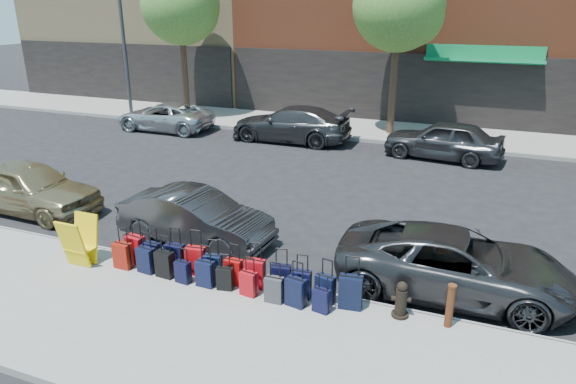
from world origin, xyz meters
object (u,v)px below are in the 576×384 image
at_px(tree_left, 183,7).
at_px(suitcase_front_5, 234,272).
at_px(tree_center, 402,8).
at_px(car_near_0, 29,187).
at_px(bollard, 450,305).
at_px(display_rack, 80,242).
at_px(car_far_1, 291,124).
at_px(car_near_2, 455,263).
at_px(car_near_1, 195,218).
at_px(car_far_2, 443,140).
at_px(streetlight, 125,23).
at_px(car_far_0, 165,117).
at_px(fire_hydrant, 401,300).

xyz_separation_m(tree_left, suitcase_front_5, (9.86, -14.33, -4.99)).
distance_m(tree_center, car_near_0, 15.64).
relative_size(tree_left, bollard, 8.60).
relative_size(display_rack, car_far_1, 0.21).
distance_m(tree_center, display_rack, 16.08).
relative_size(bollard, car_near_2, 0.18).
xyz_separation_m(bollard, car_near_0, (-11.63, 1.66, 0.15)).
relative_size(bollard, car_far_1, 0.16).
relative_size(display_rack, car_near_1, 0.28).
distance_m(car_near_2, car_far_2, 9.97).
distance_m(tree_left, tree_center, 10.50).
xyz_separation_m(suitcase_front_5, display_rack, (-3.55, -0.47, 0.27)).
xyz_separation_m(streetlight, bollard, (17.07, -13.56, -4.08)).
bearing_deg(bollard, tree_left, 134.75).
bearing_deg(car_near_1, bollard, -100.62).
bearing_deg(suitcase_front_5, display_rack, -171.67).
bearing_deg(car_near_2, bollard, -179.80).
relative_size(streetlight, car_near_1, 2.03).
height_order(tree_left, car_far_2, tree_left).
xyz_separation_m(tree_left, car_far_0, (0.35, -2.74, -4.78)).
relative_size(fire_hydrant, car_near_1, 0.18).
xyz_separation_m(streetlight, fire_hydrant, (16.21, -13.55, -4.18)).
relative_size(car_near_1, car_far_0, 0.86).
bearing_deg(car_far_0, bollard, 49.94).
relative_size(suitcase_front_5, car_near_1, 0.22).
height_order(tree_left, streetlight, streetlight).
xyz_separation_m(car_near_2, car_far_2, (-1.20, 9.89, 0.09)).
xyz_separation_m(streetlight, suitcase_front_5, (12.80, -13.63, -4.23)).
xyz_separation_m(car_near_0, car_near_2, (11.59, -0.16, -0.07)).
distance_m(car_near_1, car_far_2, 10.94).
bearing_deg(car_near_2, car_far_0, 52.69).
relative_size(tree_left, car_far_0, 1.59).
distance_m(bollard, car_near_1, 6.42).
height_order(streetlight, suitcase_front_5, streetlight).
bearing_deg(tree_left, car_near_1, -57.82).
distance_m(bollard, car_far_1, 14.00).
height_order(car_far_1, car_far_2, car_far_1).
bearing_deg(display_rack, fire_hydrant, 4.20).
relative_size(car_near_1, car_near_2, 0.83).
relative_size(display_rack, car_far_2, 0.25).
height_order(bollard, display_rack, display_rack).
bearing_deg(bollard, streetlight, 141.55).
bearing_deg(display_rack, streetlight, 123.01).
bearing_deg(tree_left, bollard, -45.25).
bearing_deg(streetlight, tree_left, 13.39).
relative_size(tree_center, car_near_0, 1.69).
bearing_deg(car_near_0, tree_left, 12.88).
bearing_deg(suitcase_front_5, car_near_2, 21.14).
bearing_deg(car_far_1, tree_left, -110.61).
bearing_deg(bollard, display_rack, -176.07).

